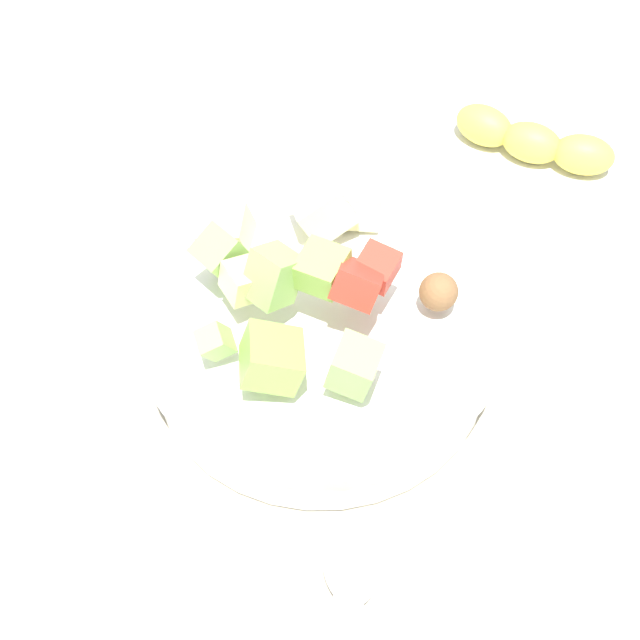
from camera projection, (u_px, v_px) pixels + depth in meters
ground_plane at (322, 377)px, 0.69m from camera, size 2.40×2.40×0.00m
placemat at (322, 375)px, 0.68m from camera, size 0.42×0.32×0.01m
salad_bowl at (319, 326)px, 0.65m from camera, size 0.27×0.27×0.13m
serving_spoon at (351, 620)px, 0.56m from camera, size 0.19×0.04×0.01m
banana_whole at (533, 141)px, 0.82m from camera, size 0.11×0.14×0.04m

